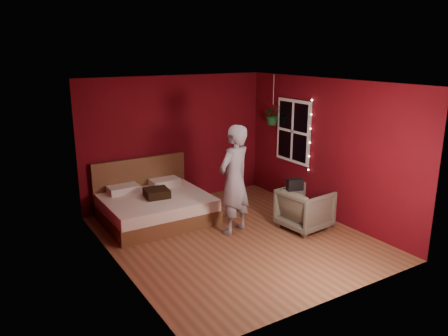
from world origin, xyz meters
TOP-DOWN VIEW (x-y plane):
  - floor at (0.00, 0.00)m, footprint 4.50×4.50m
  - room_walls at (0.00, 0.00)m, footprint 4.04×4.54m
  - window at (1.97, 0.90)m, footprint 0.05×0.97m
  - fairy_lights at (1.94, 0.38)m, footprint 0.04×0.04m
  - bed at (-0.84, 1.48)m, footprint 1.90×1.61m
  - person at (0.11, 0.21)m, footprint 0.80×0.65m
  - armchair at (1.27, -0.31)m, footprint 0.87×0.85m
  - handbag at (1.08, -0.23)m, footprint 0.31×0.22m
  - throw_pillow at (-0.83, 1.37)m, footprint 0.47×0.47m
  - hanging_plant at (1.84, 1.42)m, footprint 0.48×0.45m

SIDE VIEW (x-z plane):
  - floor at x=0.00m, z-range 0.00..0.00m
  - bed at x=-0.84m, z-range -0.25..0.79m
  - armchair at x=1.27m, z-range 0.00..0.73m
  - throw_pillow at x=-0.83m, z-range 0.47..0.62m
  - handbag at x=1.08m, z-range 0.73..0.93m
  - person at x=0.11m, z-range 0.00..1.90m
  - fairy_lights at x=1.94m, z-range 0.77..2.22m
  - window at x=1.97m, z-range 0.87..2.14m
  - room_walls at x=0.00m, z-range 0.37..2.99m
  - hanging_plant at x=1.84m, z-range 1.26..2.29m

